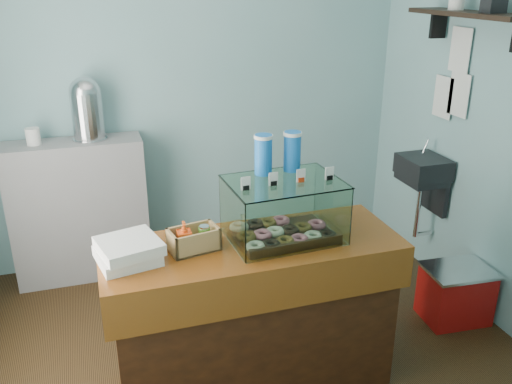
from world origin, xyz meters
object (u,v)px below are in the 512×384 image
object	(u,v)px
counter	(253,314)
coffee_urn	(87,107)
display_case	(282,207)
red_cooler	(455,293)

from	to	relation	value
counter	coffee_urn	bearing A→B (deg)	115.61
counter	display_case	size ratio (longest dim) A/B	2.60
coffee_urn	red_cooler	xyz separation A→B (m)	(2.27, -1.42, -1.15)
display_case	coffee_urn	world-z (taller)	coffee_urn
display_case	red_cooler	xyz separation A→B (m)	(1.33, 0.12, -0.87)
display_case	coffee_urn	xyz separation A→B (m)	(-0.94, 1.54, 0.27)
display_case	coffee_urn	size ratio (longest dim) A/B	1.34
counter	coffee_urn	xyz separation A→B (m)	(-0.76, 1.59, 0.88)
coffee_urn	counter	bearing A→B (deg)	-64.39
counter	display_case	xyz separation A→B (m)	(0.18, 0.05, 0.61)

